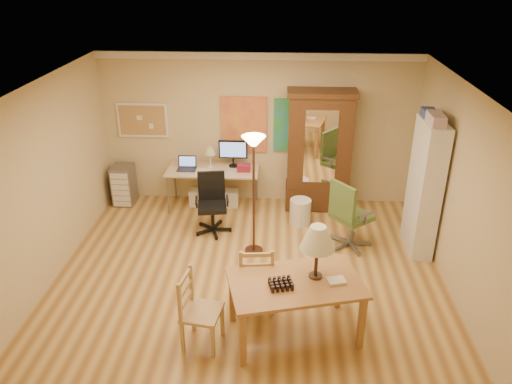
# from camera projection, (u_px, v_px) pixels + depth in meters

# --- Properties ---
(floor) EXTENTS (5.50, 5.50, 0.00)m
(floor) POSITION_uv_depth(u_px,v_px,m) (249.00, 275.00, 7.14)
(floor) COLOR olive
(floor) RESTS_ON ground
(crown_molding) EXTENTS (5.50, 0.08, 0.12)m
(crown_molding) POSITION_uv_depth(u_px,v_px,m) (258.00, 56.00, 8.22)
(crown_molding) COLOR white
(crown_molding) RESTS_ON floor
(corkboard) EXTENTS (0.90, 0.04, 0.62)m
(corkboard) POSITION_uv_depth(u_px,v_px,m) (143.00, 120.00, 8.83)
(corkboard) COLOR tan
(corkboard) RESTS_ON floor
(art_panel_left) EXTENTS (0.80, 0.04, 1.00)m
(art_panel_left) POSITION_uv_depth(u_px,v_px,m) (244.00, 125.00, 8.76)
(art_panel_left) COLOR gold
(art_panel_left) RESTS_ON floor
(art_panel_right) EXTENTS (0.75, 0.04, 0.95)m
(art_panel_right) POSITION_uv_depth(u_px,v_px,m) (295.00, 125.00, 8.71)
(art_panel_right) COLOR teal
(art_panel_right) RESTS_ON floor
(dining_table) EXTENTS (1.69, 1.26, 1.42)m
(dining_table) POSITION_uv_depth(u_px,v_px,m) (303.00, 269.00, 5.70)
(dining_table) COLOR #985531
(dining_table) RESTS_ON floor
(ladder_chair_back) EXTENTS (0.48, 0.46, 0.95)m
(ladder_chair_back) POSITION_uv_depth(u_px,v_px,m) (256.00, 279.00, 6.29)
(ladder_chair_back) COLOR #A67C4B
(ladder_chair_back) RESTS_ON floor
(ladder_chair_left) EXTENTS (0.49, 0.50, 0.95)m
(ladder_chair_left) POSITION_uv_depth(u_px,v_px,m) (199.00, 313.00, 5.71)
(ladder_chair_left) COLOR #A67C4B
(ladder_chair_left) RESTS_ON floor
(torchiere_lamp) EXTENTS (0.34, 0.34, 1.87)m
(torchiere_lamp) POSITION_uv_depth(u_px,v_px,m) (254.00, 161.00, 7.07)
(torchiere_lamp) COLOR #46281C
(torchiere_lamp) RESTS_ON floor
(computer_desk) EXTENTS (1.61, 0.71, 1.22)m
(computer_desk) POSITION_uv_depth(u_px,v_px,m) (215.00, 183.00, 8.93)
(computer_desk) COLOR #C8B393
(computer_desk) RESTS_ON floor
(office_chair_black) EXTENTS (0.61, 0.61, 0.99)m
(office_chair_black) POSITION_uv_depth(u_px,v_px,m) (213.00, 216.00, 8.19)
(office_chair_black) COLOR black
(office_chair_black) RESTS_ON floor
(office_chair_green) EXTENTS (0.72, 0.72, 1.13)m
(office_chair_green) POSITION_uv_depth(u_px,v_px,m) (349.00, 230.00, 7.72)
(office_chair_green) COLOR slate
(office_chair_green) RESTS_ON floor
(drawer_cart) EXTENTS (0.36, 0.44, 0.73)m
(drawer_cart) POSITION_uv_depth(u_px,v_px,m) (124.00, 185.00, 9.07)
(drawer_cart) COLOR slate
(drawer_cart) RESTS_ON floor
(armoire) EXTENTS (1.16, 0.55, 2.13)m
(armoire) POSITION_uv_depth(u_px,v_px,m) (319.00, 159.00, 8.71)
(armoire) COLOR #331F0E
(armoire) RESTS_ON floor
(bookshelf) EXTENTS (0.31, 0.82, 2.06)m
(bookshelf) POSITION_uv_depth(u_px,v_px,m) (424.00, 188.00, 7.38)
(bookshelf) COLOR white
(bookshelf) RESTS_ON floor
(wastebin) EXTENTS (0.36, 0.36, 0.45)m
(wastebin) POSITION_uv_depth(u_px,v_px,m) (300.00, 212.00, 8.42)
(wastebin) COLOR silver
(wastebin) RESTS_ON floor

